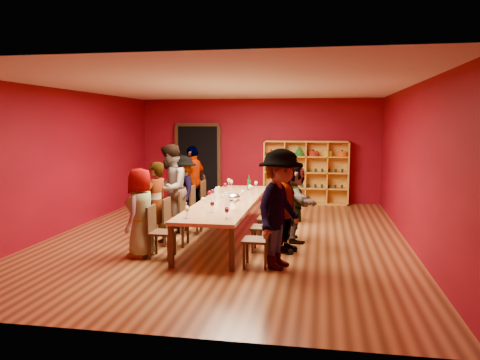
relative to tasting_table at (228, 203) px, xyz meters
name	(u,v)px	position (x,y,z in m)	size (l,w,h in m)	color
room_shell	(228,163)	(0.00, 0.00, 0.80)	(7.10, 9.10, 3.04)	brown
tasting_table	(228,203)	(0.00, 0.00, 0.00)	(1.10, 4.50, 0.75)	#B37C4A
doorway	(198,163)	(-1.80, 4.43, 0.42)	(1.40, 0.17, 2.30)	black
shelving_unit	(306,169)	(1.40, 4.32, 0.28)	(2.40, 0.40, 1.80)	gold
chair_person_left_0	(157,229)	(-0.91, -1.62, -0.20)	(0.42, 0.42, 0.89)	#311E10
person_left_0	(141,213)	(-1.21, -1.62, 0.06)	(0.75, 0.41, 1.53)	#141737
chair_person_left_1	(172,219)	(-0.91, -0.82, -0.20)	(0.42, 0.42, 0.89)	#311E10
person_left_1	(156,203)	(-1.23, -0.82, 0.09)	(0.57, 0.42, 1.57)	#5580AF
chair_person_left_2	(187,210)	(-0.91, 0.18, -0.20)	(0.42, 0.42, 0.89)	#311E10
person_left_2	(170,189)	(-1.28, 0.18, 0.23)	(0.90, 0.49, 1.86)	#131835
chair_person_left_3	(197,203)	(-0.91, 0.98, -0.20)	(0.42, 0.42, 0.89)	#311E10
person_left_3	(183,190)	(-1.23, 0.98, 0.09)	(1.02, 0.42, 1.57)	#D18C8C
chair_person_left_4	(208,197)	(-0.91, 1.97, -0.20)	(0.42, 0.42, 0.89)	#311E10
person_left_4	(193,181)	(-1.27, 1.97, 0.17)	(1.02, 0.46, 1.74)	#16193D
chair_person_right_0	(261,236)	(0.91, -1.86, -0.20)	(0.42, 0.42, 0.89)	#311E10
person_right_0	(280,209)	(1.20, -1.86, 0.25)	(1.23, 0.51, 1.90)	beige
chair_person_right_1	(268,224)	(0.91, -0.95, -0.20)	(0.42, 0.42, 0.89)	#311E10
person_right_1	(286,209)	(1.23, -0.95, 0.08)	(0.92, 0.42, 1.56)	#536EAC
chair_person_right_2	(273,215)	(0.91, -0.12, -0.20)	(0.42, 0.42, 0.89)	#311E10
person_right_2	(294,201)	(1.32, -0.12, 0.09)	(1.46, 0.42, 1.57)	#151D3A
chair_person_right_4	(280,201)	(0.91, 1.62, -0.20)	(0.42, 0.42, 0.89)	#311E10
person_right_4	(293,189)	(1.20, 1.62, 0.10)	(0.58, 0.42, 1.59)	#15173A
wine_glass_0	(243,192)	(0.27, 0.16, 0.19)	(0.08, 0.08, 0.20)	white
wine_glass_1	(212,204)	(-0.02, -1.29, 0.19)	(0.08, 0.08, 0.19)	white
wine_glass_2	(231,182)	(-0.27, 1.74, 0.20)	(0.08, 0.08, 0.20)	white
wine_glass_3	(203,200)	(-0.29, -0.88, 0.19)	(0.08, 0.08, 0.19)	white
wine_glass_4	(252,188)	(0.34, 0.90, 0.19)	(0.07, 0.07, 0.19)	white
wine_glass_5	(223,197)	(-0.02, -0.44, 0.19)	(0.08, 0.08, 0.19)	white
wine_glass_6	(213,192)	(-0.35, 0.13, 0.19)	(0.08, 0.08, 0.20)	white
wine_glass_7	(225,185)	(-0.28, 1.06, 0.21)	(0.09, 0.09, 0.22)	white
wine_glass_8	(250,187)	(0.32, 0.82, 0.21)	(0.09, 0.09, 0.22)	white
wine_glass_9	(227,211)	(0.34, -1.82, 0.18)	(0.07, 0.07, 0.18)	white
wine_glass_10	(187,210)	(-0.30, -1.87, 0.18)	(0.07, 0.07, 0.18)	white
wine_glass_11	(209,193)	(-0.36, -0.14, 0.20)	(0.08, 0.08, 0.21)	white
wine_glass_12	(229,181)	(-0.37, 1.91, 0.21)	(0.09, 0.09, 0.21)	white
wine_glass_13	(256,183)	(0.34, 1.63, 0.20)	(0.08, 0.08, 0.20)	white
wine_glass_14	(187,209)	(-0.33, -1.80, 0.19)	(0.08, 0.08, 0.19)	white
wine_glass_15	(235,202)	(0.34, -1.06, 0.21)	(0.09, 0.09, 0.21)	white
wine_glass_16	(227,210)	(0.32, -1.71, 0.18)	(0.07, 0.07, 0.18)	white
wine_glass_17	(219,188)	(-0.37, 0.77, 0.18)	(0.07, 0.07, 0.18)	white
spittoon_bowl	(233,197)	(0.09, 0.01, 0.12)	(0.30, 0.30, 0.16)	#B7BABF
carafe_a	(217,194)	(-0.26, 0.08, 0.16)	(0.10, 0.10, 0.25)	white
carafe_b	(227,200)	(0.11, -0.62, 0.17)	(0.12, 0.12, 0.26)	white
wine_bottle	(249,184)	(0.19, 1.51, 0.18)	(0.11, 0.11, 0.35)	#163C1A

